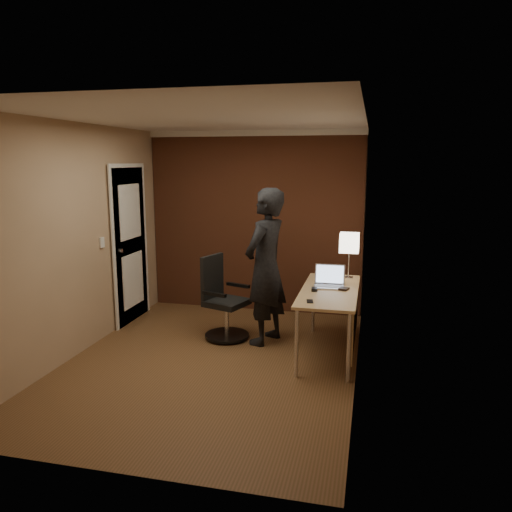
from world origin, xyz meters
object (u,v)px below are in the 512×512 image
at_px(laptop, 329,281).
at_px(person, 266,267).
at_px(desk, 336,301).
at_px(wallet, 344,289).
at_px(phone, 310,301).
at_px(mouse, 314,289).
at_px(desk_lamp, 349,243).
at_px(office_chair, 222,303).

xyz_separation_m(laptop, person, (-0.73, 0.06, 0.11)).
distance_m(desk, laptop, 0.26).
bearing_deg(wallet, phone, -118.76).
height_order(laptop, wallet, laptop).
xyz_separation_m(desk, mouse, (-0.23, -0.09, 0.14)).
bearing_deg(desk_lamp, wallet, -91.75).
xyz_separation_m(desk_lamp, phone, (-0.32, -1.10, -0.41)).
distance_m(office_chair, person, 0.71).
xyz_separation_m(phone, wallet, (0.30, 0.54, 0.01)).
distance_m(desk, phone, 0.59).
bearing_deg(phone, wallet, 51.60).
height_order(laptop, mouse, laptop).
height_order(laptop, phone, laptop).
xyz_separation_m(wallet, person, (-0.90, 0.19, 0.16)).
bearing_deg(wallet, office_chair, 171.57).
bearing_deg(desk, office_chair, 170.36).
relative_size(laptop, phone, 2.90).
bearing_deg(laptop, mouse, -119.82).
distance_m(mouse, phone, 0.43).
bearing_deg(mouse, wallet, 14.49).
bearing_deg(laptop, desk_lamp, 67.00).
bearing_deg(person, mouse, 81.81).
bearing_deg(office_chair, laptop, -3.84).
xyz_separation_m(desk, laptop, (-0.09, 0.15, 0.19)).
bearing_deg(laptop, phone, -101.06).
distance_m(desk_lamp, wallet, 0.69).
distance_m(desk, desk_lamp, 0.80).
relative_size(desk_lamp, mouse, 5.35).
relative_size(desk, office_chair, 1.54).
distance_m(laptop, mouse, 0.28).
height_order(phone, office_chair, office_chair).
bearing_deg(desk, phone, -112.92).
distance_m(desk, mouse, 0.29).
bearing_deg(wallet, desk, -166.57).
bearing_deg(person, phone, 58.13).
distance_m(desk, person, 0.90).
xyz_separation_m(laptop, wallet, (0.17, -0.13, -0.05)).
bearing_deg(office_chair, phone, -33.71).
relative_size(desk, laptop, 4.49).
bearing_deg(desk_lamp, laptop, -113.00).
xyz_separation_m(desk_lamp, laptop, (-0.18, -0.43, -0.35)).
xyz_separation_m(desk_lamp, wallet, (-0.02, -0.56, -0.41)).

